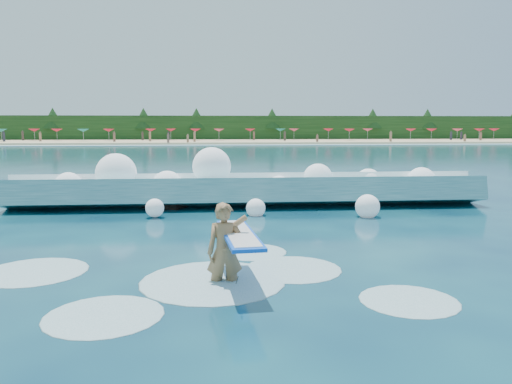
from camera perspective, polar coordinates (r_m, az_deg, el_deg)
ground at (r=12.69m, az=-6.03°, el=-6.66°), size 200.00×200.00×0.00m
beach at (r=90.34m, az=-5.11°, el=5.75°), size 140.00×20.00×0.40m
wet_band at (r=79.36m, az=-5.13°, el=5.37°), size 140.00×5.00×0.08m
treeline at (r=100.30m, az=-5.11°, el=7.25°), size 140.00×4.00×5.00m
breaking_wave at (r=19.69m, az=-1.00°, el=0.12°), size 18.20×2.83×1.57m
rock_cluster at (r=20.44m, az=-10.97°, el=-0.19°), size 7.88×3.14×1.23m
surfer_with_board at (r=9.88m, az=-3.21°, el=-6.42°), size 1.07×3.07×1.96m
wave_spray at (r=19.48m, az=-3.47°, el=1.47°), size 14.76×4.55×2.36m
surf_foam at (r=10.38m, az=-6.41°, el=-9.92°), size 9.37×5.83×0.15m
beach_umbrellas at (r=92.61m, az=-5.15°, el=7.06°), size 112.45×6.82×0.50m
beachgoers at (r=86.01m, az=-5.03°, el=6.24°), size 104.82×13.96×1.94m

